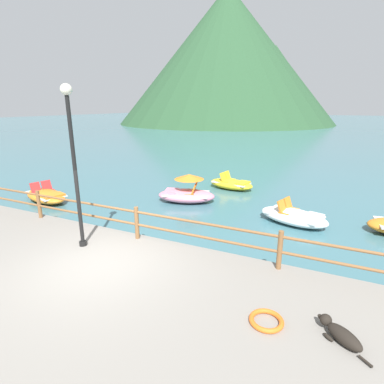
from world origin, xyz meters
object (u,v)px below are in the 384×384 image
(life_ring, at_px, (266,321))
(pedal_boat_4, at_px, (231,184))
(lamp_post, at_px, (73,154))
(pedal_boat_0, at_px, (187,193))
(pedal_boat_1, at_px, (294,216))
(pedal_boat_2, at_px, (46,196))
(dog_resting, at_px, (341,334))

(life_ring, relative_size, pedal_boat_4, 0.25)
(lamp_post, distance_m, pedal_boat_0, 6.32)
(lamp_post, bearing_deg, pedal_boat_1, 46.18)
(life_ring, bearing_deg, pedal_boat_0, 125.64)
(pedal_boat_0, relative_size, pedal_boat_4, 1.12)
(pedal_boat_0, relative_size, pedal_boat_1, 1.02)
(pedal_boat_0, xyz_separation_m, pedal_boat_2, (-5.65, -2.55, -0.16))
(dog_resting, xyz_separation_m, pedal_boat_2, (-11.67, 4.11, -0.26))
(life_ring, bearing_deg, pedal_boat_4, 111.05)
(lamp_post, bearing_deg, pedal_boat_0, 86.67)
(lamp_post, height_order, pedal_boat_4, lamp_post)
(pedal_boat_0, bearing_deg, dog_resting, -47.90)
(lamp_post, relative_size, pedal_boat_4, 1.70)
(pedal_boat_4, bearing_deg, lamp_post, -99.66)
(life_ring, bearing_deg, pedal_boat_1, 92.35)
(pedal_boat_1, bearing_deg, life_ring, -87.65)
(pedal_boat_1, relative_size, pedal_boat_2, 0.96)
(lamp_post, distance_m, pedal_boat_1, 7.60)
(pedal_boat_2, height_order, pedal_boat_4, pedal_boat_4)
(dog_resting, height_order, pedal_boat_2, pedal_boat_2)
(pedal_boat_2, bearing_deg, dog_resting, -19.39)
(dog_resting, bearing_deg, life_ring, -175.35)
(life_ring, distance_m, pedal_boat_0, 8.31)
(dog_resting, height_order, pedal_boat_1, pedal_boat_1)
(pedal_boat_0, bearing_deg, pedal_boat_1, -8.13)
(dog_resting, height_order, life_ring, dog_resting)
(pedal_boat_0, bearing_deg, pedal_boat_4, 68.36)
(lamp_post, height_order, pedal_boat_2, lamp_post)
(lamp_post, xyz_separation_m, pedal_boat_1, (4.93, 5.13, -2.66))
(dog_resting, relative_size, pedal_boat_1, 0.30)
(pedal_boat_0, bearing_deg, lamp_post, -93.33)
(pedal_boat_1, bearing_deg, lamp_post, -133.82)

